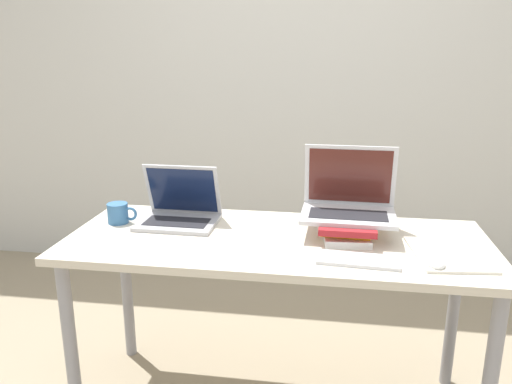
{
  "coord_description": "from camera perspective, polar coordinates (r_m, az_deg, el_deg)",
  "views": [
    {
      "loc": [
        0.19,
        -1.46,
        1.44
      ],
      "look_at": [
        -0.08,
        0.32,
        0.93
      ],
      "focal_mm": 35.0,
      "sensor_mm": 36.0,
      "label": 1
    }
  ],
  "objects": [
    {
      "name": "laptop_on_books",
      "position": [
        1.98,
        10.55,
        -1.11
      ],
      "size": [
        0.37,
        0.27,
        0.27
      ],
      "color": "silver",
      "rests_on": "book_stack"
    },
    {
      "name": "mouse",
      "position": [
        1.77,
        19.87,
        -7.58
      ],
      "size": [
        0.06,
        0.1,
        0.03
      ],
      "color": "white",
      "rests_on": "desk"
    },
    {
      "name": "laptop_left",
      "position": [
        2.1,
        -8.73,
        -2.22
      ],
      "size": [
        0.32,
        0.25,
        0.24
      ],
      "color": "#B2B2B7",
      "rests_on": "desk"
    },
    {
      "name": "book_stack",
      "position": [
        1.95,
        10.29,
        -3.99
      ],
      "size": [
        0.21,
        0.28,
        0.07
      ],
      "color": "white",
      "rests_on": "desk"
    },
    {
      "name": "desk",
      "position": [
        1.96,
        2.34,
        -7.61
      ],
      "size": [
        1.61,
        0.65,
        0.75
      ],
      "color": "beige",
      "rests_on": "ground_plane"
    },
    {
      "name": "mug",
      "position": [
        2.15,
        -15.43,
        -2.35
      ],
      "size": [
        0.13,
        0.08,
        0.08
      ],
      "color": "teal",
      "rests_on": "desk"
    },
    {
      "name": "notepad",
      "position": [
        1.88,
        21.16,
        -6.66
      ],
      "size": [
        0.27,
        0.34,
        0.01
      ],
      "color": "silver",
      "rests_on": "desk"
    },
    {
      "name": "wireless_keyboard",
      "position": [
        1.75,
        11.61,
        -7.6
      ],
      "size": [
        0.29,
        0.13,
        0.01
      ],
      "color": "silver",
      "rests_on": "desk"
    },
    {
      "name": "wall_back",
      "position": [
        3.2,
        5.4,
        13.99
      ],
      "size": [
        8.0,
        0.05,
        2.7
      ],
      "color": "silver",
      "rests_on": "ground_plane"
    }
  ]
}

